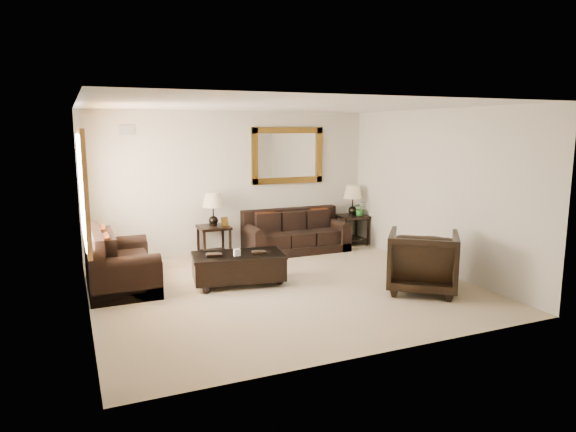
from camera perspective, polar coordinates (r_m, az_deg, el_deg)
name	(u,v)px	position (r m, az deg, el deg)	size (l,w,h in m)	color
room	(284,199)	(7.51, -0.41, 1.85)	(5.51, 5.01, 2.71)	#9D8A6C
window	(84,188)	(7.80, -21.76, 2.92)	(0.07, 1.96, 1.66)	white
mirror	(288,156)	(10.16, -0.03, 6.74)	(1.50, 0.06, 1.10)	#512E10
air_vent	(127,130)	(9.39, -17.46, 9.10)	(0.25, 0.02, 0.18)	#999999
sofa	(295,236)	(10.04, 0.79, -2.26)	(1.99, 0.86, 0.81)	black
loveseat	(117,266)	(8.13, -18.46, -5.34)	(0.97, 1.63, 0.92)	black
end_table_left	(213,216)	(9.48, -8.29, 0.03)	(0.56, 0.56, 1.23)	black
end_table_right	(352,206)	(10.61, 7.17, 1.11)	(0.56, 0.56, 1.23)	black
coffee_table	(238,265)	(7.98, -5.54, -5.46)	(1.50, 0.96, 0.59)	black
armchair	(423,258)	(7.80, 14.75, -4.56)	(0.97, 0.91, 1.00)	black
potted_plant	(360,210)	(10.60, 8.01, 0.68)	(0.27, 0.30, 0.24)	#235E20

